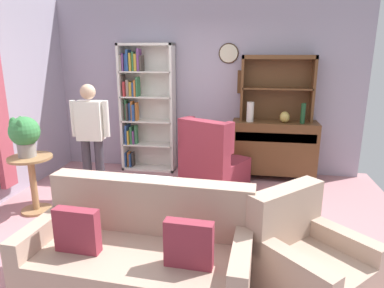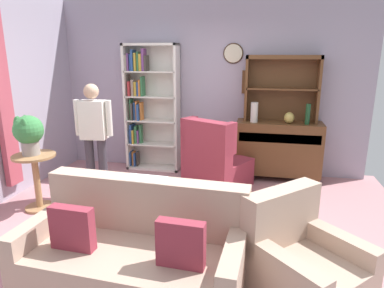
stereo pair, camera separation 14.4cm
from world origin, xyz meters
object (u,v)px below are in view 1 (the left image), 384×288
Objects in this scene: vase_tall at (250,112)px; wingback_chair at (212,163)px; couch_floral at (141,257)px; sideboard at (274,147)px; bookshelf at (144,106)px; person_reading at (91,133)px; book_stack at (181,203)px; armchair_floral at (307,266)px; sideboard_hutch at (277,79)px; plant_stand at (33,178)px; coffee_table at (178,215)px; bottle_wine at (303,113)px; vase_round at (285,117)px; potted_plant_large at (24,133)px.

vase_tall reaches higher than wingback_chair.
sideboard is at bearing 67.24° from couch_floral.
sideboard is at bearing -2.29° from bookshelf.
vase_tall is at bearing 27.60° from person_reading.
couch_floral reaches higher than book_stack.
couch_floral is 1.70× the size of armchair_floral.
vase_tall is 0.28× the size of wingback_chair.
sideboard_hutch is 1.52× the size of plant_stand.
plant_stand is at bearing 145.80° from couch_floral.
sideboard_hutch is at bearing 65.21° from coffee_table.
sideboard_hutch reaches higher than couch_floral.
sideboard reaches higher than plant_stand.
bookshelf is 6.84× the size of bottle_wine.
vase_tall reaches higher than armchair_floral.
person_reading is (-2.49, -1.29, -0.65)m from sideboard_hutch.
bottle_wine is at bearing 60.38° from couch_floral.
wingback_chair reaches higher than sideboard.
vase_round is 0.23× the size of plant_stand.
bottle_wine is (2.54, -0.17, -0.02)m from bookshelf.
plant_stand is (-1.78, 1.21, 0.13)m from couch_floral.
book_stack is (-1.06, -2.25, -1.12)m from sideboard_hutch.
armchair_floral is at bearing -26.01° from coffee_table.
potted_plant_large reaches higher than book_stack.
potted_plant_large is (-0.92, -1.83, -0.08)m from bookshelf.
bookshelf reaches higher than sideboard_hutch.
person_reading reaches higher than vase_round.
wingback_chair is 1.65m from coffee_table.
sideboard is 2.39m from book_stack.
vase_round is 0.16× the size of wingback_chair.
armchair_floral is (0.11, -2.92, -1.27)m from sideboard_hutch.
sideboard_hutch is (2.15, 0.02, 0.47)m from bookshelf.
sideboard is 2.78m from person_reading.
wingback_chair is at bearing -147.45° from sideboard.
couch_floral is at bearing -102.42° from coffee_table.
plant_stand is 0.57m from potted_plant_large.
potted_plant_large reaches higher than sideboard.
wingback_chair is 1.56m from book_stack.
vase_round is at bearing 27.99° from plant_stand.
sideboard is 4.26× the size of vase_tall.
bottle_wine reaches higher than sideboard.
vase_round is 0.91× the size of book_stack.
vase_tall is at bearing 43.77° from wingback_chair.
vase_tall is at bearing 72.20° from coffee_table.
bookshelf is 1.32m from person_reading.
person_reading reaches higher than vase_tall.
book_stack is (-1.17, 0.67, 0.15)m from armchair_floral.
bookshelf is 4.26× the size of potted_plant_large.
potted_plant_large reaches higher than wingback_chair.
bottle_wine is at bearing 25.85° from plant_stand.
sideboard_hutch is at bearing 90.00° from sideboard.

